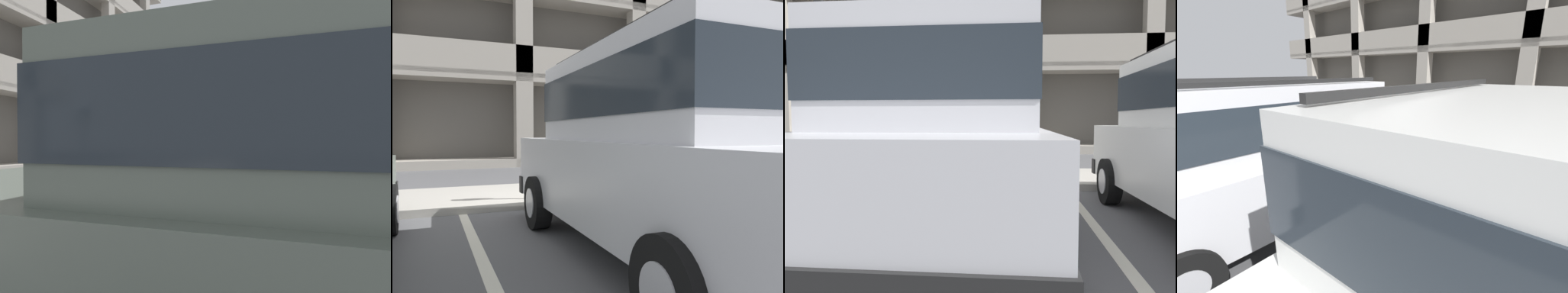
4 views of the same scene
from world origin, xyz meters
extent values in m
cube|color=#565659|center=(0.00, 0.00, -0.05)|extent=(80.00, 80.00, 0.10)
cube|color=#ADA89E|center=(0.00, 1.30, 0.06)|extent=(40.00, 2.20, 0.12)
cube|color=#606060|center=(-4.00, 1.30, 0.12)|extent=(0.03, 2.16, 0.00)
cube|color=#606060|center=(0.00, 1.30, 0.12)|extent=(0.03, 2.16, 0.00)
cube|color=silver|center=(-1.63, -1.40, 0.00)|extent=(0.12, 4.80, 0.01)
cube|color=silver|center=(1.63, -1.40, 0.00)|extent=(0.12, 4.80, 0.01)
cube|color=silver|center=(0.06, -2.49, 0.73)|extent=(1.90, 4.72, 0.80)
cube|color=silver|center=(0.06, -2.54, 1.55)|extent=(1.65, 2.93, 0.84)
cube|color=#232B33|center=(0.06, -2.54, 1.57)|extent=(1.68, 2.96, 0.46)
cube|color=black|center=(0.09, -0.18, 0.45)|extent=(1.88, 0.18, 0.24)
cube|color=black|center=(0.03, -4.79, 0.45)|extent=(1.88, 0.18, 0.24)
cube|color=silver|center=(0.66, -0.13, 0.81)|extent=(0.24, 0.03, 0.14)
cube|color=silver|center=(-0.48, -0.12, 0.81)|extent=(0.24, 0.03, 0.14)
cylinder|color=black|center=(0.98, -1.04, 0.33)|extent=(0.21, 0.66, 0.66)
cylinder|color=#B2B2B7|center=(0.98, -1.04, 0.33)|extent=(0.22, 0.37, 0.36)
cylinder|color=black|center=(-0.83, -1.02, 0.33)|extent=(0.21, 0.66, 0.66)
cylinder|color=#B2B2B7|center=(-0.83, -1.02, 0.33)|extent=(0.22, 0.37, 0.36)
cylinder|color=black|center=(0.94, -3.95, 0.33)|extent=(0.21, 0.66, 0.66)
cylinder|color=#B2B2B7|center=(0.94, -3.95, 0.33)|extent=(0.22, 0.37, 0.36)
cylinder|color=black|center=(-0.86, -3.93, 0.33)|extent=(0.21, 0.66, 0.66)
cylinder|color=#B2B2B7|center=(-0.86, -3.93, 0.33)|extent=(0.22, 0.37, 0.36)
cube|color=black|center=(0.75, -2.54, 2.01)|extent=(0.08, 2.62, 0.05)
cube|color=black|center=(-0.63, -2.53, 2.01)|extent=(0.08, 2.62, 0.05)
cube|color=black|center=(-3.34, 0.15, 0.42)|extent=(1.73, 0.16, 0.24)
cube|color=silver|center=(-2.82, 0.20, 0.66)|extent=(0.24, 0.03, 0.14)
cylinder|color=black|center=(-2.51, -0.64, 0.30)|extent=(0.16, 0.60, 0.60)
cylinder|color=#B2B2B7|center=(-2.51, -0.64, 0.30)|extent=(0.18, 0.33, 0.33)
cube|color=black|center=(2.96, 0.11, 0.45)|extent=(1.88, 0.21, 0.24)
cube|color=silver|center=(2.39, 0.14, 0.81)|extent=(0.24, 0.04, 0.14)
cylinder|color=black|center=(2.09, -0.77, 0.33)|extent=(0.22, 0.67, 0.66)
cylinder|color=#B2B2B7|center=(2.09, -0.77, 0.33)|extent=(0.23, 0.37, 0.36)
cube|color=black|center=(2.34, -2.27, 2.01)|extent=(0.12, 2.62, 0.05)
cylinder|color=#595B60|center=(-0.05, 0.35, 0.67)|extent=(0.07, 0.07, 1.11)
cube|color=#595B60|center=(-0.05, 0.35, 1.26)|extent=(0.28, 0.06, 0.06)
cube|color=#424447|center=(-0.15, 0.35, 1.40)|extent=(0.15, 0.11, 0.22)
cylinder|color=#8C99A3|center=(-0.15, 0.35, 1.51)|extent=(0.15, 0.11, 0.15)
cube|color=#B7B293|center=(-0.15, 0.29, 1.36)|extent=(0.08, 0.01, 0.08)
cube|color=#424447|center=(0.05, 0.35, 1.40)|extent=(0.15, 0.11, 0.22)
cylinder|color=#8C99A3|center=(0.05, 0.35, 1.51)|extent=(0.15, 0.11, 0.15)
cube|color=#B7B293|center=(0.05, 0.29, 1.36)|extent=(0.08, 0.01, 0.08)
cube|color=#A8A093|center=(1.04, 12.48, 0.15)|extent=(32.00, 10.00, 0.30)
cube|color=#A8A093|center=(1.04, 12.48, 3.15)|extent=(32.00, 10.00, 0.30)
cube|color=#A8A093|center=(1.04, 7.58, 3.70)|extent=(32.00, 0.20, 1.10)
cube|color=#A8A093|center=(1.04, 12.48, 6.15)|extent=(32.00, 10.00, 0.30)
camera|label=1|loc=(-4.94, -2.22, 1.13)|focal=28.00mm
camera|label=2|loc=(-2.08, -5.63, 1.20)|focal=35.00mm
camera|label=3|loc=(0.68, -6.38, 1.21)|focal=35.00mm
camera|label=4|loc=(3.39, -4.28, 2.13)|focal=24.00mm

